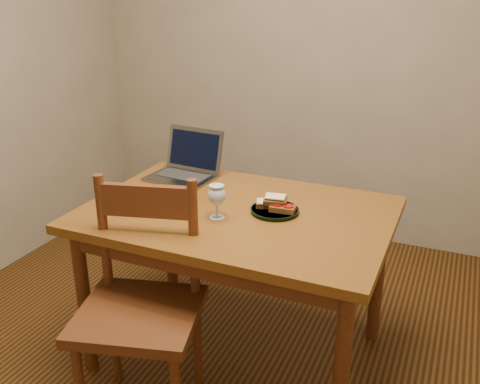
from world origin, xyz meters
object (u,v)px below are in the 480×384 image
at_px(chair, 140,297).
at_px(laptop, 187,164).
at_px(table, 237,228).
at_px(plate, 275,211).
at_px(milk_glass, 217,202).

xyz_separation_m(chair, laptop, (-0.21, 0.78, 0.27)).
bearing_deg(laptop, table, -31.68).
bearing_deg(plate, milk_glass, -142.96).
height_order(table, milk_glass, milk_glass).
bearing_deg(chair, plate, 40.15).
bearing_deg(table, laptop, 143.59).
relative_size(table, milk_glass, 8.78).
distance_m(chair, laptop, 0.85).
bearing_deg(chair, table, 51.99).
bearing_deg(milk_glass, plate, 37.04).
relative_size(chair, plate, 2.67).
xyz_separation_m(plate, laptop, (-0.57, 0.26, 0.05)).
xyz_separation_m(plate, milk_glass, (-0.20, -0.15, 0.07)).
distance_m(table, plate, 0.19).
height_order(table, laptop, laptop).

